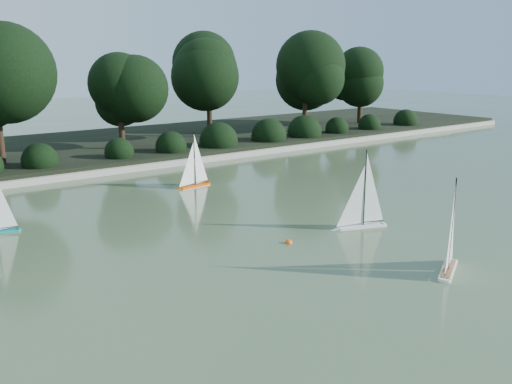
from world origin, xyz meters
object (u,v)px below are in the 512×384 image
at_px(sailboat_white_b, 450,255).
at_px(race_buoy, 289,243).
at_px(sailboat_white_a, 357,215).
at_px(sailboat_orange, 192,178).

distance_m(sailboat_white_b, race_buoy, 2.88).
xyz_separation_m(sailboat_white_b, race_buoy, (-1.20, 2.60, -0.26)).
distance_m(sailboat_white_a, race_buoy, 1.74).
height_order(sailboat_orange, race_buoy, sailboat_orange).
relative_size(sailboat_white_a, sailboat_orange, 1.09).
relative_size(sailboat_white_b, race_buoy, 11.22).
xyz_separation_m(sailboat_white_b, sailboat_orange, (-0.20, 7.69, -0.01)).
bearing_deg(sailboat_white_b, sailboat_white_a, 78.32).
distance_m(sailboat_white_a, sailboat_orange, 5.25).
bearing_deg(race_buoy, sailboat_white_a, -3.90).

